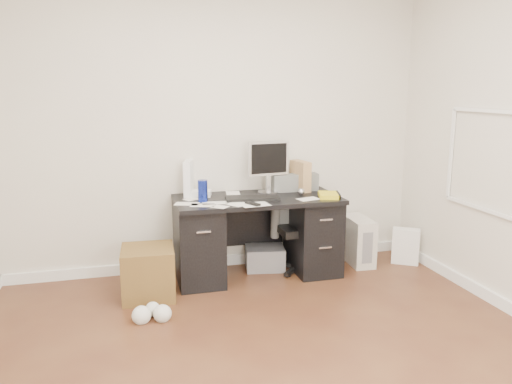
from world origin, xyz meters
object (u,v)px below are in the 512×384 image
at_px(desk, 257,234).
at_px(lcd_monitor, 268,167).
at_px(keyboard, 252,198).
at_px(wicker_basket, 148,273).
at_px(pc_tower, 358,240).
at_px(office_chair, 299,224).

bearing_deg(desk, lcd_monitor, 45.12).
distance_m(keyboard, wicker_basket, 1.10).
bearing_deg(desk, keyboard, -126.56).
relative_size(desk, pc_tower, 3.24).
height_order(pc_tower, wicker_basket, pc_tower).
height_order(keyboard, pc_tower, keyboard).
xyz_separation_m(desk, pc_tower, (1.06, 0.07, -0.17)).
bearing_deg(pc_tower, office_chair, -174.02).
distance_m(lcd_monitor, pc_tower, 1.20).
distance_m(desk, office_chair, 0.43).
xyz_separation_m(keyboard, wicker_basket, (-0.94, -0.15, -0.55)).
bearing_deg(lcd_monitor, office_chair, -27.84).
height_order(desk, wicker_basket, desk).
height_order(desk, keyboard, keyboard).
distance_m(lcd_monitor, keyboard, 0.40).
xyz_separation_m(lcd_monitor, pc_tower, (0.92, -0.08, -0.77)).
bearing_deg(desk, wicker_basket, -166.16).
height_order(keyboard, office_chair, office_chair).
distance_m(keyboard, pc_tower, 1.26).
bearing_deg(office_chair, pc_tower, 2.86).
relative_size(lcd_monitor, pc_tower, 1.09).
bearing_deg(wicker_basket, lcd_monitor, 18.83).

